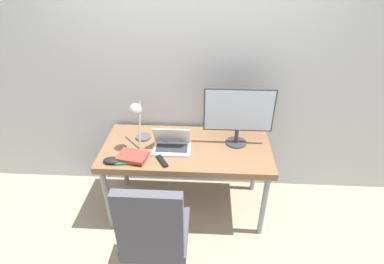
{
  "coord_description": "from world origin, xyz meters",
  "views": [
    {
      "loc": [
        0.17,
        -1.87,
        2.29
      ],
      "look_at": [
        0.05,
        0.32,
        0.93
      ],
      "focal_mm": 28.0,
      "sensor_mm": 36.0,
      "label": 1
    }
  ],
  "objects_px": {
    "laptop": "(172,144)",
    "office_chair": "(154,232)",
    "book_stack": "(132,157)",
    "game_controller": "(112,160)",
    "monitor": "(239,113)",
    "desk_lamp": "(137,116)"
  },
  "relations": [
    {
      "from": "book_stack",
      "to": "game_controller",
      "type": "height_order",
      "value": "book_stack"
    },
    {
      "from": "laptop",
      "to": "monitor",
      "type": "distance_m",
      "value": 0.65
    },
    {
      "from": "laptop",
      "to": "game_controller",
      "type": "bearing_deg",
      "value": -154.83
    },
    {
      "from": "book_stack",
      "to": "game_controller",
      "type": "distance_m",
      "value": 0.17
    },
    {
      "from": "monitor",
      "to": "desk_lamp",
      "type": "xyz_separation_m",
      "value": [
        -0.87,
        -0.1,
        -0.01
      ]
    },
    {
      "from": "desk_lamp",
      "to": "office_chair",
      "type": "bearing_deg",
      "value": -73.2
    },
    {
      "from": "laptop",
      "to": "office_chair",
      "type": "distance_m",
      "value": 0.82
    },
    {
      "from": "office_chair",
      "to": "book_stack",
      "type": "relative_size",
      "value": 3.71
    },
    {
      "from": "monitor",
      "to": "office_chair",
      "type": "height_order",
      "value": "monitor"
    },
    {
      "from": "office_chair",
      "to": "game_controller",
      "type": "height_order",
      "value": "office_chair"
    },
    {
      "from": "monitor",
      "to": "game_controller",
      "type": "distance_m",
      "value": 1.16
    },
    {
      "from": "monitor",
      "to": "book_stack",
      "type": "relative_size",
      "value": 2.16
    },
    {
      "from": "book_stack",
      "to": "game_controller",
      "type": "xyz_separation_m",
      "value": [
        -0.16,
        -0.05,
        -0.01
      ]
    },
    {
      "from": "laptop",
      "to": "monitor",
      "type": "relative_size",
      "value": 0.54
    },
    {
      "from": "monitor",
      "to": "book_stack",
      "type": "bearing_deg",
      "value": -161.31
    },
    {
      "from": "desk_lamp",
      "to": "book_stack",
      "type": "relative_size",
      "value": 1.58
    },
    {
      "from": "laptop",
      "to": "book_stack",
      "type": "distance_m",
      "value": 0.37
    },
    {
      "from": "office_chair",
      "to": "game_controller",
      "type": "xyz_separation_m",
      "value": [
        -0.44,
        0.56,
        0.19
      ]
    },
    {
      "from": "monitor",
      "to": "game_controller",
      "type": "xyz_separation_m",
      "value": [
        -1.06,
        -0.35,
        -0.29
      ]
    },
    {
      "from": "laptop",
      "to": "monitor",
      "type": "xyz_separation_m",
      "value": [
        0.58,
        0.13,
        0.27
      ]
    },
    {
      "from": "laptop",
      "to": "monitor",
      "type": "height_order",
      "value": "monitor"
    },
    {
      "from": "game_controller",
      "to": "desk_lamp",
      "type": "bearing_deg",
      "value": 52.86
    }
  ]
}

